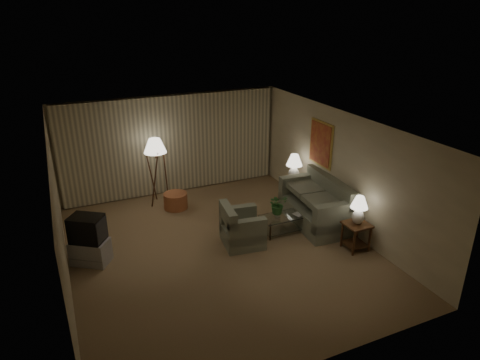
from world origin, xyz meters
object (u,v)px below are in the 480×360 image
side_table_far (293,188)px  floor_lamp (157,170)px  armchair (242,229)px  crt_tv (87,229)px  tv_cabinet (90,252)px  sofa (315,206)px  ottoman (176,201)px  vase (278,215)px  coffee_table (283,222)px  table_lamp_near (359,208)px  table_lamp_far (294,165)px  side_table_near (356,232)px

side_table_far → floor_lamp: floor_lamp is taller
armchair → crt_tv: (-3.10, 0.56, 0.40)m
tv_cabinet → sofa: bearing=29.9°
ottoman → vase: vase is taller
sofa → floor_lamp: (-3.10, 2.61, 0.48)m
armchair → side_table_far: size_ratio=1.79×
sofa → tv_cabinet: (-5.05, 0.39, -0.19)m
armchair → floor_lamp: bearing=30.0°
armchair → crt_tv: 3.18m
armchair → tv_cabinet: size_ratio=1.25×
floor_lamp → ottoman: bearing=-55.1°
side_table_far → coffee_table: (-1.05, -1.35, -0.12)m
table_lamp_near → table_lamp_far: bearing=90.0°
side_table_far → sofa: bearing=-96.8°
sofa → floor_lamp: 4.08m
side_table_near → side_table_far: size_ratio=1.00×
coffee_table → side_table_far: bearing=52.0°
tv_cabinet → crt_tv: (0.00, 0.00, 0.52)m
ottoman → vase: bearing=-52.4°
side_table_near → ottoman: (-2.93, 3.49, -0.21)m
crt_tv → ottoman: bearing=72.1°
sofa → tv_cabinet: size_ratio=2.51×
armchair → tv_cabinet: bearing=87.1°
table_lamp_far → armchair: bearing=-145.9°
table_lamp_far → crt_tv: (-5.20, -0.86, -0.26)m
side_table_near → floor_lamp: floor_lamp is taller
crt_tv → table_lamp_far: bearing=43.8°
table_lamp_near → floor_lamp: floor_lamp is taller
tv_cabinet → crt_tv: crt_tv is taller
table_lamp_near → tv_cabinet: bearing=161.5°
side_table_near → armchair: bearing=150.7°
armchair → side_table_near: size_ratio=1.79×
sofa → side_table_far: size_ratio=3.59×
table_lamp_near → floor_lamp: size_ratio=0.36×
side_table_far → table_lamp_near: 2.66m
side_table_near → floor_lamp: bearing=129.4°
sofa → tv_cabinet: sofa is taller
armchair → tv_cabinet: (-3.10, 0.56, -0.11)m
table_lamp_far → coffee_table: table_lamp_far is taller
vase → table_lamp_near: bearing=-46.1°
coffee_table → armchair: bearing=-176.1°
side_table_far → vase: side_table_far is taller
side_table_far → crt_tv: crt_tv is taller
table_lamp_near → ottoman: (-2.93, 3.49, -0.77)m
vase → crt_tv: bearing=173.0°
sofa → armchair: size_ratio=2.00×
sofa → crt_tv: 5.08m
floor_lamp → table_lamp_far: bearing=-22.6°
coffee_table → tv_cabinet: tv_cabinet is taller
crt_tv → vase: crt_tv is taller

